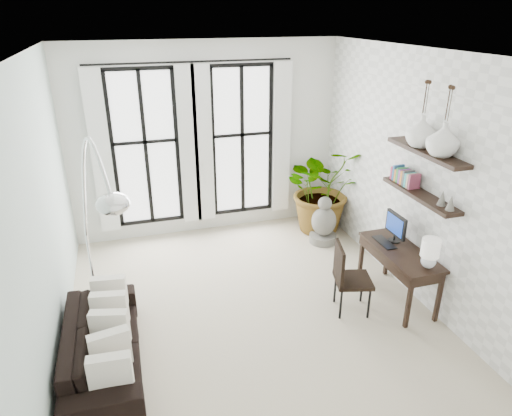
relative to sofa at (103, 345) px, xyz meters
name	(u,v)px	position (x,y,z in m)	size (l,w,h in m)	color
floor	(249,307)	(1.80, 0.58, -0.29)	(5.00, 5.00, 0.00)	beige
ceiling	(247,52)	(1.80, 0.58, 2.91)	(5.00, 5.00, 0.00)	white
wall_left	(41,218)	(-0.45, 0.58, 1.31)	(5.00, 5.00, 0.00)	silver
wall_right	(413,176)	(4.05, 0.58, 1.31)	(5.00, 5.00, 0.00)	white
wall_back	(207,141)	(1.80, 3.08, 1.31)	(4.50, 4.50, 0.00)	white
windows	(196,145)	(1.60, 3.01, 1.27)	(3.26, 0.13, 2.65)	white
wall_shelves	(421,176)	(3.91, 0.25, 1.44)	(0.25, 1.30, 0.60)	black
sofa	(103,345)	(0.00, 0.00, 0.00)	(1.95, 0.76, 0.57)	black
throw_pillows	(110,328)	(0.10, 0.00, 0.21)	(0.40, 1.52, 0.40)	white
plant	(323,188)	(3.69, 2.46, 0.50)	(1.41, 1.22, 1.56)	#2D7228
desk	(402,255)	(3.75, 0.16, 0.42)	(0.53, 1.26, 1.14)	black
desk_chair	(347,274)	(2.98, 0.18, 0.25)	(0.54, 0.54, 0.94)	black
arc_lamp	(93,187)	(0.10, 0.60, 1.60)	(0.75, 1.46, 2.45)	silver
buddha	(324,223)	(3.51, 2.00, 0.06)	(0.45, 0.45, 0.82)	slate
vase_a	(443,140)	(3.91, -0.04, 1.98)	(0.37, 0.37, 0.38)	white
vase_b	(421,131)	(3.91, 0.36, 1.98)	(0.37, 0.37, 0.38)	white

